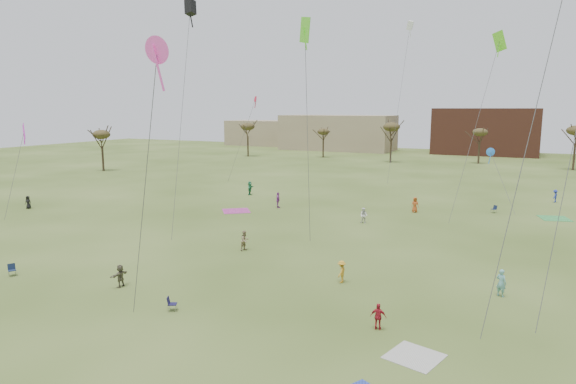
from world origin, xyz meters
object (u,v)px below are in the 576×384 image
at_px(camp_chair_right, 494,211).
at_px(camp_chair_center, 172,307).
at_px(spectator_fore_a, 378,317).
at_px(camp_chair_left, 12,272).

bearing_deg(camp_chair_right, camp_chair_center, -73.39).
relative_size(spectator_fore_a, camp_chair_center, 1.72).
bearing_deg(camp_chair_center, camp_chair_right, -49.46).
distance_m(camp_chair_center, camp_chair_right, 42.35).
bearing_deg(spectator_fore_a, camp_chair_left, -0.92).
relative_size(camp_chair_center, camp_chair_right, 1.00).
height_order(camp_chair_center, camp_chair_right, same).
bearing_deg(camp_chair_right, camp_chair_left, -89.37).
height_order(spectator_fore_a, camp_chair_right, spectator_fore_a).
relative_size(spectator_fore_a, camp_chair_left, 1.72).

